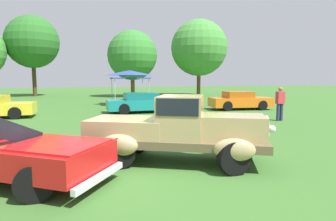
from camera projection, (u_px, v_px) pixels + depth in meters
ground_plane at (148, 164)px, 7.19m from camera, size 120.00×120.00×0.00m
feature_pickup_truck at (178, 129)px, 7.25m from camera, size 4.64×3.23×1.70m
neighbor_convertible at (16, 153)px, 6.02m from camera, size 4.43×3.75×1.40m
show_car_teal at (143, 103)px, 17.79m from camera, size 4.55×1.83×1.22m
show_car_orange at (240, 101)px, 19.45m from camera, size 4.22×2.08×1.22m
spectator_near_truck at (280, 103)px, 14.29m from camera, size 0.41×0.25×1.69m
canopy_tent_left_field at (129, 74)px, 22.63m from camera, size 2.84×2.84×2.71m
treeline_mid_left at (32, 42)px, 32.43m from camera, size 5.87×5.87×9.08m
treeline_center at (132, 55)px, 31.88m from camera, size 5.49×5.49×7.35m
treeline_mid_right at (199, 48)px, 33.90m from camera, size 6.60×6.60×8.93m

